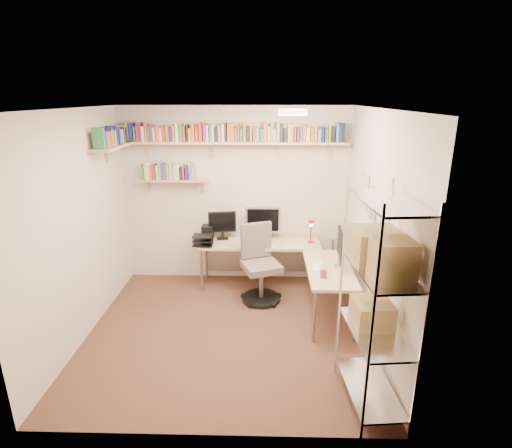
# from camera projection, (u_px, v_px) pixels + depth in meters

# --- Properties ---
(ground) EXTENTS (3.20, 3.20, 0.00)m
(ground) POSITION_uv_depth(u_px,v_px,m) (228.00, 331.00, 4.66)
(ground) COLOR #44261D
(ground) RESTS_ON ground
(room_shell) EXTENTS (3.24, 3.04, 2.52)m
(room_shell) POSITION_uv_depth(u_px,v_px,m) (225.00, 203.00, 4.18)
(room_shell) COLOR beige
(room_shell) RESTS_ON ground
(wall_shelves) EXTENTS (3.12, 1.09, 0.80)m
(wall_shelves) POSITION_uv_depth(u_px,v_px,m) (203.00, 143.00, 5.29)
(wall_shelves) COLOR tan
(wall_shelves) RESTS_ON ground
(corner_desk) EXTENTS (2.02, 1.71, 1.14)m
(corner_desk) POSITION_uv_depth(u_px,v_px,m) (268.00, 248.00, 5.39)
(corner_desk) COLOR #CFB887
(corner_desk) RESTS_ON ground
(office_chair) EXTENTS (0.59, 0.59, 1.03)m
(office_chair) POSITION_uv_depth(u_px,v_px,m) (260.00, 269.00, 5.28)
(office_chair) COLOR black
(office_chair) RESTS_ON ground
(wire_rack) EXTENTS (0.49, 0.88, 1.96)m
(wire_rack) POSITION_uv_depth(u_px,v_px,m) (379.00, 277.00, 3.25)
(wire_rack) COLOR silver
(wire_rack) RESTS_ON ground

